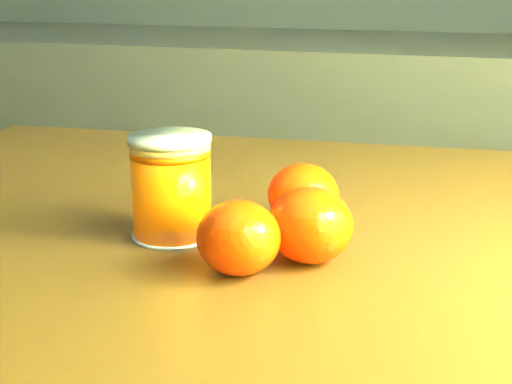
% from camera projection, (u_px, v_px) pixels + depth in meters
% --- Properties ---
extents(kitchen_counter, '(3.15, 0.60, 0.90)m').
position_uv_depth(kitchen_counter, '(68.00, 189.00, 2.07)').
color(kitchen_counter, '#4B4C51').
rests_on(kitchen_counter, ground).
extents(table, '(1.16, 0.85, 0.82)m').
position_uv_depth(table, '(328.00, 345.00, 0.67)').
color(table, brown).
rests_on(table, ground).
extents(juice_glass, '(0.07, 0.07, 0.09)m').
position_uv_depth(juice_glass, '(171.00, 187.00, 0.63)').
color(juice_glass, '#FF6705').
rests_on(juice_glass, table).
extents(orange_front, '(0.08, 0.08, 0.06)m').
position_uv_depth(orange_front, '(310.00, 225.00, 0.58)').
color(orange_front, '#FF3B05').
rests_on(orange_front, table).
extents(orange_back, '(0.09, 0.09, 0.06)m').
position_uv_depth(orange_back, '(303.00, 195.00, 0.67)').
color(orange_back, '#FF3B05').
rests_on(orange_back, table).
extents(orange_extra, '(0.09, 0.09, 0.06)m').
position_uv_depth(orange_extra, '(239.00, 238.00, 0.56)').
color(orange_extra, '#FF3B05').
rests_on(orange_extra, table).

